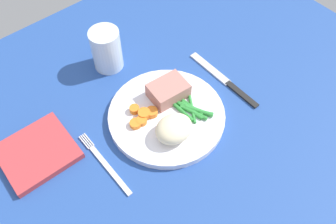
{
  "coord_description": "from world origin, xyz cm",
  "views": [
    {
      "loc": [
        -23.39,
        -32.91,
        64.16
      ],
      "look_at": [
        3.87,
        -0.46,
        4.6
      ],
      "focal_mm": 38.28,
      "sensor_mm": 36.0,
      "label": 1
    }
  ],
  "objects": [
    {
      "name": "dinner_plate",
      "position": [
        3.87,
        -0.46,
        2.8
      ],
      "size": [
        24.34,
        24.34,
        1.6
      ],
      "primitive_type": "cylinder",
      "color": "white",
      "rests_on": "dining_table"
    },
    {
      "name": "carrot_slices",
      "position": [
        -0.55,
        2.44,
        4.19
      ],
      "size": [
        6.69,
        5.34,
        1.28
      ],
      "color": "orange",
      "rests_on": "dinner_plate"
    },
    {
      "name": "meat_portion",
      "position": [
        7.15,
        3.38,
        5.3
      ],
      "size": [
        8.34,
        6.6,
        3.41
      ],
      "primitive_type": "cube",
      "rotation": [
        0.0,
        0.0,
        -0.09
      ],
      "color": "#B2756B",
      "rests_on": "dinner_plate"
    },
    {
      "name": "fork",
      "position": [
        -12.22,
        -0.71,
        2.2
      ],
      "size": [
        1.44,
        16.6,
        0.4
      ],
      "rotation": [
        0.0,
        0.0,
        -0.08
      ],
      "color": "silver",
      "rests_on": "dining_table"
    },
    {
      "name": "water_glass",
      "position": [
        3.29,
        20.34,
        6.31
      ],
      "size": [
        6.77,
        6.77,
        9.91
      ],
      "color": "silver",
      "rests_on": "dining_table"
    },
    {
      "name": "green_beans",
      "position": [
        8.27,
        -2.66,
        3.99
      ],
      "size": [
        5.35,
        10.15,
        0.9
      ],
      "color": "#2D8C38",
      "rests_on": "dinner_plate"
    },
    {
      "name": "knife",
      "position": [
        20.48,
        -0.74,
        2.2
      ],
      "size": [
        1.7,
        20.5,
        0.64
      ],
      "rotation": [
        0.0,
        0.0,
        0.06
      ],
      "color": "black",
      "rests_on": "dining_table"
    },
    {
      "name": "napkin",
      "position": [
        -21.02,
        9.59,
        2.71
      ],
      "size": [
        14.03,
        13.02,
        1.41
      ],
      "primitive_type": "cube",
      "rotation": [
        0.0,
        0.0,
        -0.02
      ],
      "color": "#B2383D",
      "rests_on": "dining_table"
    },
    {
      "name": "dining_table",
      "position": [
        0.0,
        0.0,
        1.0
      ],
      "size": [
        120.0,
        90.0,
        2.0
      ],
      "color": "#234793",
      "rests_on": "ground"
    },
    {
      "name": "mashed_potatoes",
      "position": [
        1.68,
        -4.84,
        5.68
      ],
      "size": [
        7.68,
        6.46,
        4.15
      ],
      "primitive_type": "ellipsoid",
      "color": "beige",
      "rests_on": "dinner_plate"
    }
  ]
}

